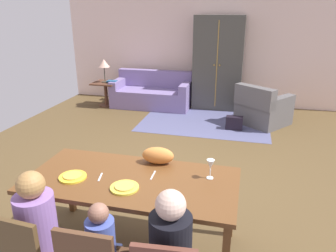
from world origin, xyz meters
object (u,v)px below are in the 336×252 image
(cat, at_px, (158,155))
(book_lower, at_px, (114,82))
(person_man, at_px, (43,237))
(armchair, at_px, (262,109))
(plate_near_child, at_px, (125,188))
(armoire, at_px, (218,63))
(handbag, at_px, (234,123))
(wine_glass, at_px, (211,165))
(table_lamp, at_px, (104,64))
(book_upper, at_px, (112,81))
(side_table, at_px, (106,91))
(plate_near_man, at_px, (73,177))
(dining_table, at_px, (132,185))
(couch, at_px, (152,94))

(cat, relative_size, book_lower, 1.45)
(person_man, distance_m, armchair, 5.03)
(cat, bearing_deg, plate_near_child, -109.36)
(armoire, bearing_deg, handbag, -70.48)
(plate_near_child, bearing_deg, wine_glass, 27.42)
(table_lamp, bearing_deg, plate_near_child, -63.58)
(cat, height_order, book_upper, cat)
(armoire, bearing_deg, wine_glass, -85.00)
(wine_glass, height_order, armchair, wine_glass)
(book_lower, bearing_deg, side_table, -163.28)
(side_table, relative_size, handbag, 1.81)
(side_table, bearing_deg, plate_near_man, -68.78)
(wine_glass, relative_size, armchair, 0.16)
(table_lamp, xyz_separation_m, handbag, (3.09, -0.90, -0.88))
(side_table, height_order, book_upper, book_upper)
(dining_table, distance_m, wine_glass, 0.74)
(wine_glass, relative_size, armoire, 0.09)
(plate_near_child, bearing_deg, person_man, -138.76)
(wine_glass, height_order, couch, wine_glass)
(armchair, bearing_deg, armoire, 136.73)
(dining_table, relative_size, side_table, 3.32)
(book_lower, bearing_deg, book_upper, -91.99)
(couch, distance_m, armoire, 1.70)
(person_man, height_order, side_table, person_man)
(dining_table, xyz_separation_m, table_lamp, (-2.32, 4.49, 0.32))
(armoire, bearing_deg, side_table, -168.71)
(wine_glass, bearing_deg, table_lamp, 124.97)
(plate_near_man, xyz_separation_m, book_upper, (-1.60, 4.58, -0.15))
(couch, xyz_separation_m, handbag, (2.01, -1.16, -0.17))
(person_man, height_order, armoire, armoire)
(cat, distance_m, armchair, 3.90)
(armoire, distance_m, table_lamp, 2.64)
(cat, distance_m, couch, 4.64)
(couch, bearing_deg, table_lamp, -166.58)
(dining_table, distance_m, plate_near_man, 0.55)
(book_lower, bearing_deg, wine_glass, -57.14)
(couch, bearing_deg, wine_glass, -67.08)
(plate_near_man, xyz_separation_m, table_lamp, (-1.79, 4.61, 0.24))
(dining_table, distance_m, armoire, 5.03)
(cat, bearing_deg, plate_near_man, -148.69)
(plate_near_child, bearing_deg, cat, 74.41)
(person_man, relative_size, side_table, 1.91)
(book_upper, bearing_deg, book_lower, 88.01)
(person_man, distance_m, couch, 5.44)
(person_man, bearing_deg, armchair, 68.79)
(armchair, relative_size, book_upper, 5.45)
(person_man, distance_m, side_table, 5.44)
(plate_near_man, distance_m, handbag, 3.98)
(couch, height_order, armchair, same)
(dining_table, xyz_separation_m, couch, (-1.24, 4.75, -0.39))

